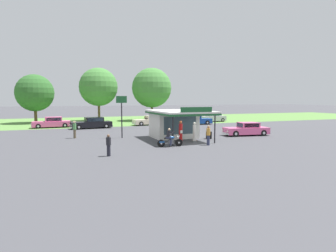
{
  "coord_description": "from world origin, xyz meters",
  "views": [
    {
      "loc": [
        -11.38,
        -22.93,
        4.01
      ],
      "look_at": [
        -1.65,
        2.66,
        1.4
      ],
      "focal_mm": 30.29,
      "sensor_mm": 36.0,
      "label": 1
    }
  ],
  "objects_px": {
    "bystander_chatting_near_pumps": "(75,129)",
    "motorcycle_with_rider": "(170,139)",
    "bystander_leaning_by_kiosk": "(208,135)",
    "featured_classic_sedan": "(246,129)",
    "bystander_standing_back_lot": "(109,145)",
    "parked_car_back_row_right": "(195,120)",
    "parked_car_back_row_far_left": "(52,123)",
    "spare_tire_stack": "(209,135)",
    "parked_car_back_row_centre": "(92,123)",
    "gas_pump_nearside": "(181,133)",
    "roadside_pole_sign": "(122,109)",
    "parked_car_back_row_centre_right": "(212,118)",
    "gas_pump_offside": "(195,133)",
    "parked_car_back_row_centre_left": "(151,121)"
  },
  "relations": [
    {
      "from": "parked_car_back_row_right",
      "to": "parked_car_back_row_far_left",
      "type": "xyz_separation_m",
      "value": [
        -21.07,
        2.64,
        0.02
      ]
    },
    {
      "from": "parked_car_back_row_centre_right",
      "to": "bystander_chatting_near_pumps",
      "type": "xyz_separation_m",
      "value": [
        -23.9,
        -13.7,
        0.25
      ]
    },
    {
      "from": "motorcycle_with_rider",
      "to": "parked_car_back_row_centre_right",
      "type": "distance_m",
      "value": 27.64
    },
    {
      "from": "gas_pump_nearside",
      "to": "motorcycle_with_rider",
      "type": "height_order",
      "value": "gas_pump_nearside"
    },
    {
      "from": "parked_car_back_row_far_left",
      "to": "bystander_leaning_by_kiosk",
      "type": "distance_m",
      "value": 25.12
    },
    {
      "from": "gas_pump_nearside",
      "to": "bystander_chatting_near_pumps",
      "type": "distance_m",
      "value": 11.13
    },
    {
      "from": "motorcycle_with_rider",
      "to": "parked_car_back_row_far_left",
      "type": "bearing_deg",
      "value": 114.82
    },
    {
      "from": "parked_car_back_row_centre_left",
      "to": "roadside_pole_sign",
      "type": "bearing_deg",
      "value": -118.96
    },
    {
      "from": "parked_car_back_row_right",
      "to": "roadside_pole_sign",
      "type": "bearing_deg",
      "value": -140.75
    },
    {
      "from": "bystander_chatting_near_pumps",
      "to": "motorcycle_with_rider",
      "type": "bearing_deg",
      "value": -49.09
    },
    {
      "from": "spare_tire_stack",
      "to": "parked_car_back_row_centre",
      "type": "bearing_deg",
      "value": 124.33
    },
    {
      "from": "gas_pump_nearside",
      "to": "bystander_leaning_by_kiosk",
      "type": "bearing_deg",
      "value": -53.88
    },
    {
      "from": "parked_car_back_row_centre_left",
      "to": "bystander_standing_back_lot",
      "type": "height_order",
      "value": "bystander_standing_back_lot"
    },
    {
      "from": "gas_pump_nearside",
      "to": "roadside_pole_sign",
      "type": "distance_m",
      "value": 7.04
    },
    {
      "from": "bystander_standing_back_lot",
      "to": "bystander_chatting_near_pumps",
      "type": "bearing_deg",
      "value": 99.72
    },
    {
      "from": "bystander_leaning_by_kiosk",
      "to": "gas_pump_offside",
      "type": "bearing_deg",
      "value": 95.7
    },
    {
      "from": "roadside_pole_sign",
      "to": "spare_tire_stack",
      "type": "xyz_separation_m",
      "value": [
        8.12,
        -3.74,
        -2.62
      ]
    },
    {
      "from": "bystander_leaning_by_kiosk",
      "to": "bystander_chatting_near_pumps",
      "type": "height_order",
      "value": "bystander_chatting_near_pumps"
    },
    {
      "from": "featured_classic_sedan",
      "to": "bystander_standing_back_lot",
      "type": "relative_size",
      "value": 3.36
    },
    {
      "from": "parked_car_back_row_right",
      "to": "bystander_chatting_near_pumps",
      "type": "bearing_deg",
      "value": -151.73
    },
    {
      "from": "parked_car_back_row_right",
      "to": "parked_car_back_row_centre_right",
      "type": "xyz_separation_m",
      "value": [
        5.3,
        3.7,
        0.04
      ]
    },
    {
      "from": "gas_pump_nearside",
      "to": "gas_pump_offside",
      "type": "height_order",
      "value": "gas_pump_nearside"
    },
    {
      "from": "parked_car_back_row_right",
      "to": "featured_classic_sedan",
      "type": "bearing_deg",
      "value": -92.89
    },
    {
      "from": "gas_pump_offside",
      "to": "spare_tire_stack",
      "type": "height_order",
      "value": "gas_pump_offside"
    },
    {
      "from": "featured_classic_sedan",
      "to": "bystander_chatting_near_pumps",
      "type": "relative_size",
      "value": 2.94
    },
    {
      "from": "parked_car_back_row_right",
      "to": "roadside_pole_sign",
      "type": "height_order",
      "value": "roadside_pole_sign"
    },
    {
      "from": "gas_pump_nearside",
      "to": "bystander_standing_back_lot",
      "type": "distance_m",
      "value": 8.24
    },
    {
      "from": "gas_pump_offside",
      "to": "featured_classic_sedan",
      "type": "distance_m",
      "value": 7.74
    },
    {
      "from": "roadside_pole_sign",
      "to": "spare_tire_stack",
      "type": "height_order",
      "value": "roadside_pole_sign"
    },
    {
      "from": "spare_tire_stack",
      "to": "gas_pump_nearside",
      "type": "bearing_deg",
      "value": -160.24
    },
    {
      "from": "gas_pump_offside",
      "to": "bystander_standing_back_lot",
      "type": "height_order",
      "value": "gas_pump_offside"
    },
    {
      "from": "roadside_pole_sign",
      "to": "spare_tire_stack",
      "type": "relative_size",
      "value": 6.0
    },
    {
      "from": "parked_car_back_row_centre",
      "to": "parked_car_back_row_centre_right",
      "type": "xyz_separation_m",
      "value": [
        21.2,
        4.21,
        0.02
      ]
    },
    {
      "from": "gas_pump_offside",
      "to": "motorcycle_with_rider",
      "type": "xyz_separation_m",
      "value": [
        -3.22,
        -1.83,
        -0.2
      ]
    },
    {
      "from": "motorcycle_with_rider",
      "to": "bystander_standing_back_lot",
      "type": "bearing_deg",
      "value": -158.61
    },
    {
      "from": "parked_car_back_row_centre_right",
      "to": "bystander_leaning_by_kiosk",
      "type": "relative_size",
      "value": 2.83
    },
    {
      "from": "parked_car_back_row_centre_right",
      "to": "motorcycle_with_rider",
      "type": "bearing_deg",
      "value": -127.11
    },
    {
      "from": "motorcycle_with_rider",
      "to": "bystander_leaning_by_kiosk",
      "type": "bearing_deg",
      "value": -7.12
    },
    {
      "from": "motorcycle_with_rider",
      "to": "parked_car_back_row_right",
      "type": "xyz_separation_m",
      "value": [
        11.37,
        18.34,
        0.02
      ]
    },
    {
      "from": "gas_pump_nearside",
      "to": "spare_tire_stack",
      "type": "relative_size",
      "value": 2.81
    },
    {
      "from": "gas_pump_nearside",
      "to": "bystander_chatting_near_pumps",
      "type": "bearing_deg",
      "value": 144.17
    },
    {
      "from": "parked_car_back_row_centre_left",
      "to": "bystander_chatting_near_pumps",
      "type": "bearing_deg",
      "value": -135.55
    },
    {
      "from": "parked_car_back_row_right",
      "to": "gas_pump_offside",
      "type": "bearing_deg",
      "value": -116.28
    },
    {
      "from": "motorcycle_with_rider",
      "to": "bystander_leaning_by_kiosk",
      "type": "height_order",
      "value": "bystander_leaning_by_kiosk"
    },
    {
      "from": "parked_car_back_row_right",
      "to": "bystander_standing_back_lot",
      "type": "height_order",
      "value": "bystander_standing_back_lot"
    },
    {
      "from": "featured_classic_sedan",
      "to": "bystander_leaning_by_kiosk",
      "type": "xyz_separation_m",
      "value": [
        -7.21,
        -4.41,
        0.25
      ]
    },
    {
      "from": "bystander_standing_back_lot",
      "to": "spare_tire_stack",
      "type": "distance_m",
      "value": 12.15
    },
    {
      "from": "spare_tire_stack",
      "to": "bystander_standing_back_lot",
      "type": "bearing_deg",
      "value": -154.19
    },
    {
      "from": "parked_car_back_row_far_left",
      "to": "parked_car_back_row_centre",
      "type": "bearing_deg",
      "value": -31.32
    },
    {
      "from": "parked_car_back_row_centre",
      "to": "parked_car_back_row_right",
      "type": "bearing_deg",
      "value": 1.84
    }
  ]
}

